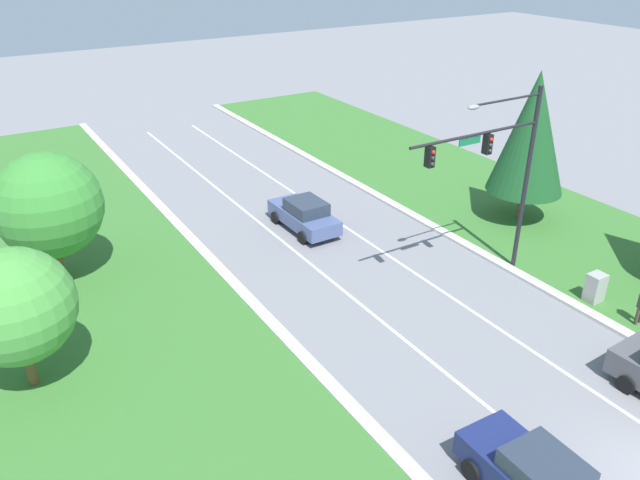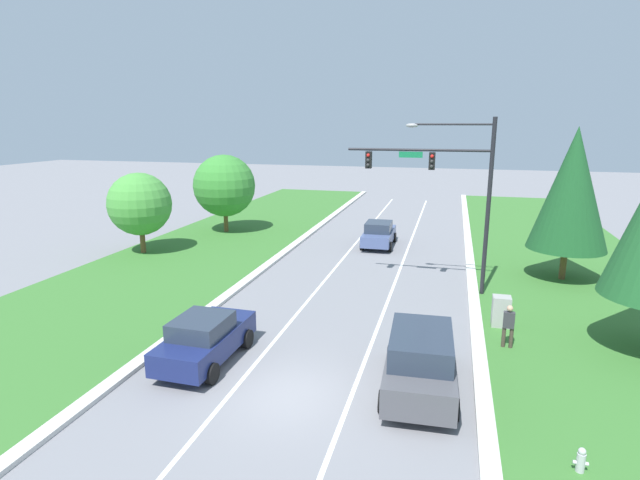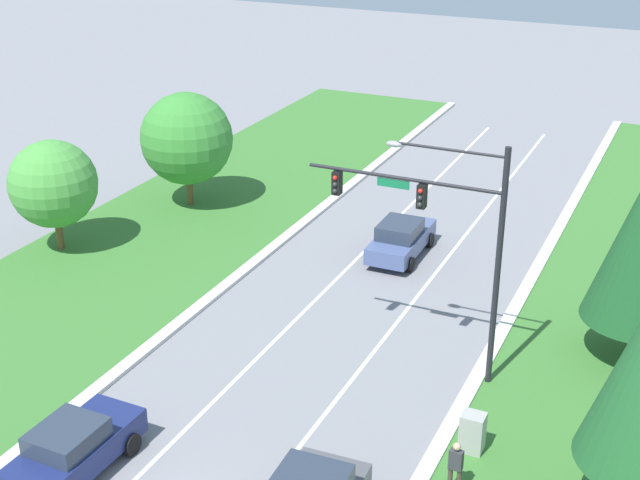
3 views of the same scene
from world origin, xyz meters
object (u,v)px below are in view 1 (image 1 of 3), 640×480
(utility_cabinet, at_px, (595,288))
(slate_blue_sedan, at_px, (304,215))
(oak_far_left_tree, at_px, (48,206))
(conifer_near_right_tree, at_px, (532,133))
(traffic_signal_mast, at_px, (500,161))
(oak_near_left_tree, at_px, (15,307))
(navy_sedan, at_px, (536,479))

(utility_cabinet, bearing_deg, slate_blue_sedan, 118.67)
(utility_cabinet, relative_size, oak_far_left_tree, 0.23)
(utility_cabinet, relative_size, conifer_near_right_tree, 0.17)
(traffic_signal_mast, relative_size, oak_near_left_tree, 1.63)
(traffic_signal_mast, xyz_separation_m, conifer_near_right_tree, (6.00, 3.51, -0.67))
(utility_cabinet, bearing_deg, oak_far_left_tree, 143.58)
(navy_sedan, distance_m, utility_cabinet, 11.59)
(slate_blue_sedan, relative_size, utility_cabinet, 3.44)
(navy_sedan, relative_size, conifer_near_right_tree, 0.56)
(conifer_near_right_tree, bearing_deg, slate_blue_sedan, 154.58)
(traffic_signal_mast, bearing_deg, oak_far_left_tree, 148.86)
(navy_sedan, relative_size, slate_blue_sedan, 0.97)
(navy_sedan, xyz_separation_m, slate_blue_sedan, (3.33, 18.06, -0.02))
(traffic_signal_mast, distance_m, utility_cabinet, 6.62)
(oak_far_left_tree, bearing_deg, navy_sedan, -66.57)
(slate_blue_sedan, relative_size, conifer_near_right_tree, 0.57)
(navy_sedan, distance_m, slate_blue_sedan, 18.36)
(traffic_signal_mast, bearing_deg, oak_near_left_tree, 171.83)
(oak_near_left_tree, xyz_separation_m, oak_far_left_tree, (2.35, 7.08, 0.37))
(oak_near_left_tree, bearing_deg, traffic_signal_mast, -8.17)
(slate_blue_sedan, bearing_deg, conifer_near_right_tree, -26.23)
(slate_blue_sedan, distance_m, utility_cabinet, 14.06)
(conifer_near_right_tree, bearing_deg, navy_sedan, -136.28)
(traffic_signal_mast, height_order, navy_sedan, traffic_signal_mast)
(traffic_signal_mast, bearing_deg, slate_blue_sedan, 117.47)
(navy_sedan, relative_size, oak_near_left_tree, 0.86)
(conifer_near_right_tree, height_order, oak_near_left_tree, conifer_near_right_tree)
(oak_near_left_tree, height_order, oak_far_left_tree, oak_far_left_tree)
(oak_near_left_tree, bearing_deg, navy_sedan, -48.81)
(oak_near_left_tree, bearing_deg, oak_far_left_tree, 71.65)
(slate_blue_sedan, bearing_deg, navy_sedan, -101.26)
(traffic_signal_mast, relative_size, conifer_near_right_tree, 1.05)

